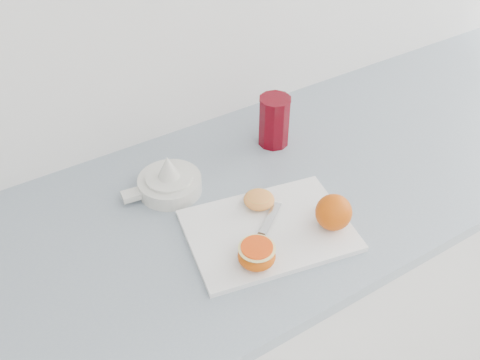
# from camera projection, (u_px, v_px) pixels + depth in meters

# --- Properties ---
(counter) EXTENTS (2.32, 0.64, 0.89)m
(counter) POSITION_uv_depth(u_px,v_px,m) (267.00, 308.00, 1.46)
(counter) COLOR silver
(counter) RESTS_ON ground
(cutting_board) EXTENTS (0.36, 0.29, 0.01)m
(cutting_board) POSITION_uv_depth(u_px,v_px,m) (269.00, 230.00, 1.06)
(cutting_board) COLOR white
(cutting_board) RESTS_ON counter
(whole_orange) EXTENTS (0.07, 0.07, 0.07)m
(whole_orange) POSITION_uv_depth(u_px,v_px,m) (334.00, 212.00, 1.04)
(whole_orange) COLOR #D33F0F
(whole_orange) RESTS_ON cutting_board
(half_orange) EXTENTS (0.07, 0.07, 0.04)m
(half_orange) POSITION_uv_depth(u_px,v_px,m) (257.00, 255.00, 0.97)
(half_orange) COLOR #D33F0F
(half_orange) RESTS_ON cutting_board
(squeezed_shell) EXTENTS (0.06, 0.06, 0.03)m
(squeezed_shell) POSITION_uv_depth(u_px,v_px,m) (259.00, 199.00, 1.10)
(squeezed_shell) COLOR orange
(squeezed_shell) RESTS_ON cutting_board
(paring_knife) EXTENTS (0.15, 0.12, 0.01)m
(paring_knife) POSITION_uv_depth(u_px,v_px,m) (258.00, 243.00, 1.02)
(paring_knife) COLOR #4D2F20
(paring_knife) RESTS_ON cutting_board
(citrus_juicer) EXTENTS (0.17, 0.14, 0.09)m
(citrus_juicer) POSITION_uv_depth(u_px,v_px,m) (169.00, 182.00, 1.15)
(citrus_juicer) COLOR white
(citrus_juicer) RESTS_ON counter
(red_tumbler) EXTENTS (0.08, 0.08, 0.12)m
(red_tumbler) POSITION_uv_depth(u_px,v_px,m) (274.00, 123.00, 1.26)
(red_tumbler) COLOR #62030E
(red_tumbler) RESTS_ON counter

